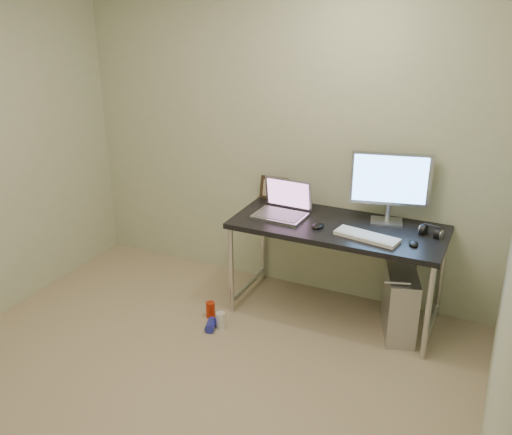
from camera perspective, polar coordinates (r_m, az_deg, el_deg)
The scene contains 17 objects.
floor at distance 3.71m, azimuth -8.63°, elevation -17.82°, with size 3.50×3.50×0.00m, color tan.
wall_back at distance 4.54m, azimuth 2.66°, elevation 7.85°, with size 3.50×0.02×2.50m, color beige.
desk at distance 4.24m, azimuth 8.15°, elevation -1.73°, with size 1.55×0.68×0.75m.
tower_computer at distance 4.29m, azimuth 14.19°, elevation -8.29°, with size 0.34×0.51×0.52m.
cable_a at distance 4.52m, azimuth 14.63°, elevation -4.46°, with size 0.01×0.01×0.70m, color black.
cable_b at distance 4.50m, azimuth 15.67°, elevation -4.99°, with size 0.01×0.01×0.72m, color black.
can_red at distance 4.45m, azimuth -4.57°, elevation -9.17°, with size 0.07×0.07×0.13m, color red.
can_white at distance 4.31m, azimuth -3.56°, elevation -10.23°, with size 0.07×0.07×0.13m, color silver.
can_blue at distance 4.31m, azimuth -4.55°, elevation -10.69°, with size 0.07×0.07×0.13m, color #272CAE.
laptop at distance 4.33m, azimuth 2.74°, elevation 1.04°, with size 0.39×0.33×0.26m.
monitor at distance 4.21m, azimuth 13.28°, elevation 3.47°, with size 0.56×0.21×0.54m.
keyboard at distance 4.01m, azimuth 11.02°, elevation -1.90°, with size 0.45×0.15×0.03m, color white.
mouse_right at distance 3.98m, azimuth 15.49°, elevation -2.45°, with size 0.06×0.10×0.03m, color black.
mouse_left at distance 4.13m, azimuth 6.21°, elevation -0.74°, with size 0.07×0.12×0.04m, color black.
headphones at distance 4.16m, azimuth 17.09°, elevation -1.39°, with size 0.16×0.10×0.10m.
picture_frame at distance 4.63m, azimuth 1.81°, elevation 2.93°, with size 0.24×0.03×0.19m, color black.
webcam at distance 4.54m, azimuth 4.47°, elevation 2.39°, with size 0.05×0.04×0.12m.
Camera 1 is at (1.67, -2.32, 2.36)m, focal length 40.00 mm.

